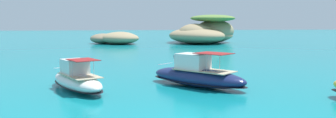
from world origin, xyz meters
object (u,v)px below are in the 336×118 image
Objects in this scene: islet_large at (203,33)px; motorboat_navy at (197,75)px; motorboat_white at (77,80)px; islet_small at (116,38)px.

islet_large reaches higher than motorboat_navy.
motorboat_white is (-8.62, -0.13, -0.09)m from motorboat_navy.
islet_large is 56.29m from motorboat_white.
islet_large reaches higher than islet_small.
islet_large is 1.69× the size of islet_small.
islet_small is (-20.06, 0.28, -0.99)m from islet_large.
islet_small is at bearing 179.19° from islet_large.
motorboat_white is at bearing -113.20° from islet_large.
islet_small reaches higher than motorboat_white.
motorboat_navy is at bearing -82.84° from islet_small.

